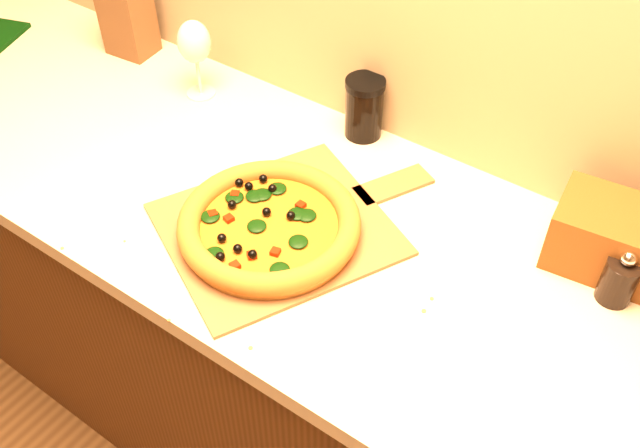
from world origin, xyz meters
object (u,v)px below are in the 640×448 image
(pizza_peel, at_px, (284,226))
(wine_glass, at_px, (194,44))
(pepper_grinder, at_px, (619,280))
(dark_jar, at_px, (364,108))
(pizza, at_px, (269,225))

(pizza_peel, bearing_deg, wine_glass, 177.13)
(pepper_grinder, xyz_separation_m, wine_glass, (-1.01, 0.05, 0.09))
(dark_jar, bearing_deg, wine_glass, -167.03)
(pizza, height_order, wine_glass, wine_glass)
(pizza, xyz_separation_m, dark_jar, (-0.03, 0.37, 0.04))
(pizza_peel, xyz_separation_m, pepper_grinder, (0.57, 0.19, 0.04))
(pizza, relative_size, wine_glass, 1.82)
(pizza_peel, relative_size, dark_jar, 4.25)
(pizza, height_order, dark_jar, dark_jar)
(pizza, xyz_separation_m, pepper_grinder, (0.58, 0.23, 0.02))
(wine_glass, relative_size, dark_jar, 1.37)
(pizza_peel, xyz_separation_m, dark_jar, (-0.04, 0.34, 0.07))
(wine_glass, bearing_deg, dark_jar, 12.97)
(pepper_grinder, height_order, wine_glass, wine_glass)
(pizza_peel, height_order, pepper_grinder, pepper_grinder)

